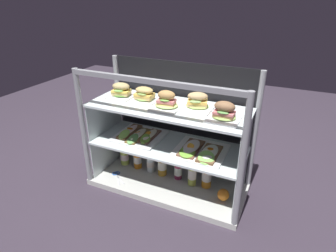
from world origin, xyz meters
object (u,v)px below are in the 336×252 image
plated_roll_sandwich_far_right (144,95)px  plated_roll_sandwich_left_of_center (166,102)px  juice_bottle_near_post (162,164)px  juice_bottle_tucked_behind (178,169)px  plated_roll_sandwich_near_left_corner (197,103)px  open_sandwich_tray_near_right_corner (139,135)px  plated_roll_sandwich_center (224,113)px  juice_bottle_front_middle (207,175)px  juice_bottle_back_center (192,173)px  juice_bottle_front_right_end (150,161)px  plated_roll_sandwich_mid_left (121,91)px  juice_bottle_back_right (137,158)px  orange_fruit_beside_bottles (223,195)px  kitchen_scissors (117,175)px  juice_bottle_front_second (124,154)px  open_sandwich_tray_right_of_center (200,151)px

plated_roll_sandwich_far_right → plated_roll_sandwich_left_of_center: (0.20, -0.06, 0.00)m
juice_bottle_near_post → juice_bottle_tucked_behind: 0.13m
plated_roll_sandwich_near_left_corner → open_sandwich_tray_near_right_corner: size_ratio=0.60×
plated_roll_sandwich_center → juice_bottle_front_middle: plated_roll_sandwich_center is taller
juice_bottle_back_center → plated_roll_sandwich_far_right: bearing=-177.8°
juice_bottle_front_right_end → juice_bottle_near_post: juice_bottle_near_post is taller
plated_roll_sandwich_mid_left → plated_roll_sandwich_far_right: bearing=-0.1°
juice_bottle_back_right → orange_fruit_beside_bottles: (0.74, -0.10, -0.04)m
plated_roll_sandwich_center → open_sandwich_tray_near_right_corner: plated_roll_sandwich_center is taller
juice_bottle_back_right → juice_bottle_tucked_behind: 0.36m
juice_bottle_front_right_end → plated_roll_sandwich_far_right: bearing=-105.9°
plated_roll_sandwich_far_right → juice_bottle_tucked_behind: (0.25, 0.04, -0.57)m
juice_bottle_front_right_end → juice_bottle_tucked_behind: 0.24m
juice_bottle_front_middle → plated_roll_sandwich_center: bearing=-47.2°
kitchen_scissors → open_sandwich_tray_near_right_corner: bearing=33.6°
juice_bottle_back_right → juice_bottle_back_center: (0.48, -0.03, 0.02)m
plated_roll_sandwich_near_left_corner → juice_bottle_front_middle: bearing=13.7°
plated_roll_sandwich_mid_left → juice_bottle_front_middle: size_ratio=0.75×
juice_bottle_front_second → juice_bottle_front_middle: size_ratio=0.96×
plated_roll_sandwich_far_right → juice_bottle_back_right: (-0.11, 0.04, -0.57)m
juice_bottle_back_right → juice_bottle_near_post: bearing=-1.9°
plated_roll_sandwich_left_of_center → juice_bottle_front_right_end: 0.60m
plated_roll_sandwich_mid_left → open_sandwich_tray_near_right_corner: plated_roll_sandwich_mid_left is taller
plated_roll_sandwich_near_left_corner → juice_bottle_back_right: 0.75m
plated_roll_sandwich_mid_left → juice_bottle_front_middle: (0.67, 0.03, -0.55)m
juice_bottle_tucked_behind → orange_fruit_beside_bottles: 0.40m
plated_roll_sandwich_center → plated_roll_sandwich_far_right: bearing=171.6°
juice_bottle_front_second → juice_bottle_tucked_behind: (0.48, -0.01, -0.01)m
juice_bottle_tucked_behind → juice_bottle_back_center: size_ratio=0.87×
plated_roll_sandwich_center → kitchen_scissors: 1.02m
juice_bottle_back_center → juice_bottle_tucked_behind: bearing=167.5°
plated_roll_sandwich_left_of_center → juice_bottle_back_center: plated_roll_sandwich_left_of_center is taller
juice_bottle_front_right_end → juice_bottle_front_middle: bearing=-0.4°
plated_roll_sandwich_center → orange_fruit_beside_bottles: plated_roll_sandwich_center is taller
plated_roll_sandwich_mid_left → juice_bottle_front_right_end: size_ratio=0.78×
plated_roll_sandwich_near_left_corner → juice_bottle_front_right_end: bearing=176.1°
juice_bottle_front_second → juice_bottle_front_middle: (0.71, -0.01, 0.01)m
plated_roll_sandwich_left_of_center → juice_bottle_back_center: 0.58m
juice_bottle_near_post → juice_bottle_front_second: bearing=178.2°
plated_roll_sandwich_center → juice_bottle_back_center: 0.60m
juice_bottle_front_second → juice_bottle_back_center: 0.61m
plated_roll_sandwich_far_right → juice_bottle_back_right: 0.58m
plated_roll_sandwich_far_right → juice_bottle_tucked_behind: plated_roll_sandwich_far_right is taller
plated_roll_sandwich_center → juice_bottle_front_right_end: (-0.58, 0.12, -0.56)m
plated_roll_sandwich_near_left_corner → orange_fruit_beside_bottles: (0.24, -0.07, -0.61)m
open_sandwich_tray_right_of_center → juice_bottle_front_middle: open_sandwich_tray_right_of_center is taller
plated_roll_sandwich_center → juice_bottle_back_right: plated_roll_sandwich_center is taller
juice_bottle_near_post → kitchen_scissors: juice_bottle_near_post is taller
plated_roll_sandwich_far_right → plated_roll_sandwich_center: (0.59, -0.09, 0.00)m
plated_roll_sandwich_left_of_center → juice_bottle_front_second: (-0.44, 0.11, -0.56)m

